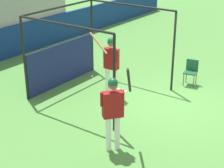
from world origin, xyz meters
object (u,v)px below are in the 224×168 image
object	(u,v)px
baseball	(92,76)
folding_chair	(191,70)
player_waiting	(113,107)
player_batter	(111,61)

from	to	relation	value
baseball	folding_chair	bearing A→B (deg)	-64.66
player_waiting	baseball	world-z (taller)	player_waiting
player_batter	folding_chair	world-z (taller)	player_batter
player_batter	folding_chair	distance (m)	2.90
baseball	player_waiting	bearing A→B (deg)	-135.31
player_waiting	baseball	bearing A→B (deg)	83.97
player_waiting	folding_chair	size ratio (longest dim) A/B	2.50
folding_chair	player_batter	bearing A→B (deg)	44.96
folding_chair	baseball	size ratio (longest dim) A/B	11.35
player_batter	baseball	xyz separation A→B (m)	(0.87, 1.45, -1.12)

